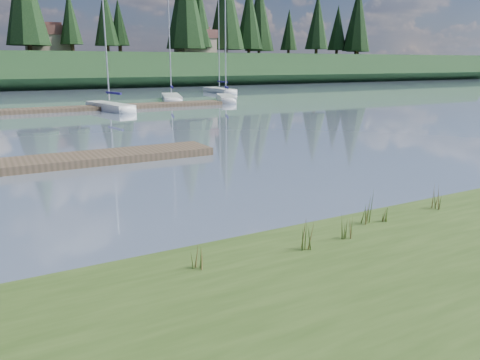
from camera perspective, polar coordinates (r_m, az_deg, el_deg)
ground at (r=39.63m, az=-22.85°, el=7.64°), size 200.00×200.00×0.00m
ridge at (r=82.34m, az=-26.57°, el=11.84°), size 200.00×20.00×5.00m
dock_far at (r=39.88m, az=-20.00°, el=8.15°), size 26.00×2.20×0.30m
sailboat_bg_2 at (r=40.00m, az=-15.97°, el=8.73°), size 2.73×7.22×10.74m
sailboat_bg_3 at (r=48.94m, az=-8.40°, el=10.00°), size 4.12×8.55×12.35m
sailboat_bg_4 at (r=47.56m, az=-1.81°, el=10.03°), size 3.91×7.07×10.51m
sailboat_bg_5 at (r=61.12m, az=-2.79°, el=10.92°), size 2.15×8.31×11.72m
weed_0 at (r=8.76m, az=8.13°, el=-6.68°), size 0.17×0.14×0.69m
weed_1 at (r=9.45m, az=13.04°, el=-5.70°), size 0.17×0.14×0.56m
weed_2 at (r=10.41m, az=15.47°, el=-3.56°), size 0.17×0.14×0.74m
weed_3 at (r=8.00m, az=-5.10°, el=-9.33°), size 0.17×0.14×0.48m
weed_4 at (r=10.71m, az=17.64°, el=-4.09°), size 0.17×0.14×0.36m
weed_5 at (r=12.05m, az=22.87°, el=-1.99°), size 0.17×0.14×0.63m
mud_lip at (r=9.46m, az=0.19°, el=-8.62°), size 60.00×0.50×0.14m
conifer_5 at (r=81.83m, az=-16.07°, el=18.59°), size 3.96×3.96×10.35m
conifer_7 at (r=92.98m, az=1.10°, el=19.36°), size 5.28×5.28×13.20m
conifer_8 at (r=96.85m, az=9.40°, el=18.57°), size 4.62×4.62×11.77m
conifer_9 at (r=107.61m, az=14.15°, el=18.61°), size 5.94×5.94×14.62m
house_1 at (r=80.95m, az=-22.50°, el=15.65°), size 6.30×5.30×4.65m
house_2 at (r=85.46m, az=-5.50°, el=16.48°), size 6.30×5.30×4.65m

